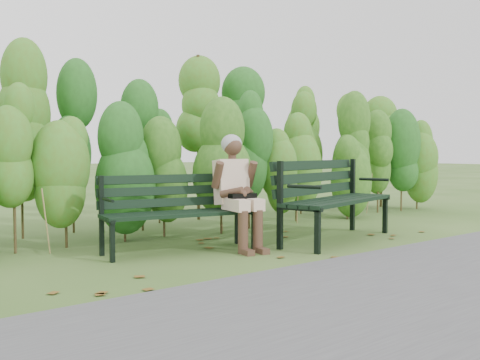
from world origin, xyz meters
TOP-DOWN VIEW (x-y plane):
  - ground at (0.00, 0.00)m, footprint 80.00×80.00m
  - footpath at (0.00, -2.20)m, footprint 60.00×2.50m
  - hedge_band at (0.00, 1.86)m, footprint 11.04×1.67m
  - leaf_litter at (0.28, -0.21)m, footprint 6.05×2.13m
  - bench_left at (-0.79, 0.46)m, footprint 1.74×0.85m
  - bench_right at (1.07, -0.07)m, footprint 2.05×1.10m
  - seated_woman at (-0.19, 0.17)m, footprint 0.54×0.79m

SIDE VIEW (x-z plane):
  - ground at x=0.00m, z-range 0.00..0.00m
  - leaf_litter at x=0.28m, z-range 0.00..0.01m
  - footpath at x=0.00m, z-range 0.00..0.01m
  - bench_left at x=-0.79m, z-range 0.07..0.91m
  - bench_right at x=1.07m, z-range 0.09..1.06m
  - seated_woman at x=-0.19m, z-range 0.07..1.35m
  - hedge_band at x=0.00m, z-range 0.05..2.47m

